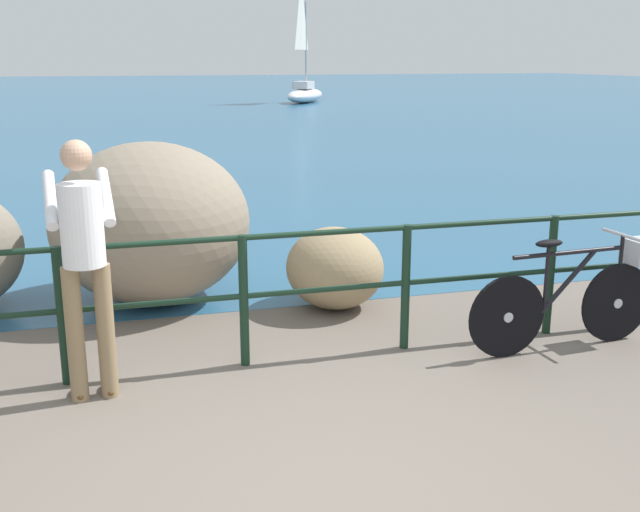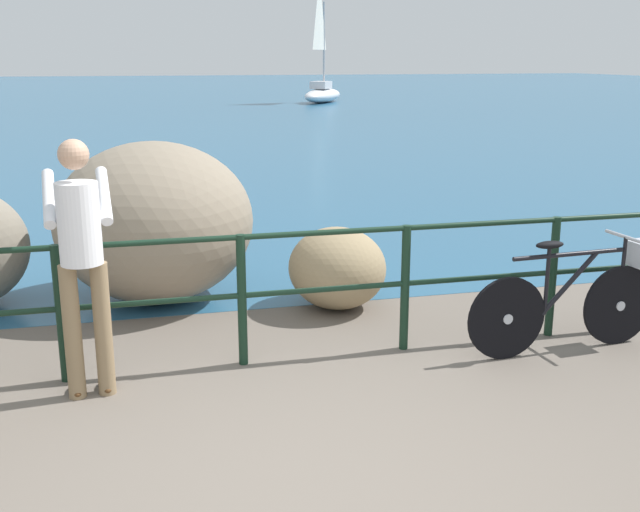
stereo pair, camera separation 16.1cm
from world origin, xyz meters
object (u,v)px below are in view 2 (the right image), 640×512
object	(u,v)px
bicycle	(582,294)
breakwater_boulder_right	(337,268)
breakwater_boulder_main	(155,222)
sailboat	(322,88)
person_at_railing	(82,257)

from	to	relation	value
bicycle	breakwater_boulder_right	size ratio (longest dim) A/B	1.70
breakwater_boulder_main	breakwater_boulder_right	distance (m)	1.80
bicycle	breakwater_boulder_right	distance (m)	2.20
breakwater_boulder_main	sailboat	world-z (taller)	sailboat
person_at_railing	breakwater_boulder_main	bearing A→B (deg)	-18.49
breakwater_boulder_main	breakwater_boulder_right	bearing A→B (deg)	-22.85
person_at_railing	sailboat	world-z (taller)	sailboat
person_at_railing	breakwater_boulder_main	world-z (taller)	person_at_railing
bicycle	breakwater_boulder_main	distance (m)	3.91
bicycle	person_at_railing	bearing A→B (deg)	175.28
bicycle	breakwater_boulder_main	bearing A→B (deg)	142.13
breakwater_boulder_right	breakwater_boulder_main	bearing A→B (deg)	157.15
bicycle	sailboat	bearing A→B (deg)	75.52
person_at_railing	sailboat	distance (m)	34.60
person_at_railing	breakwater_boulder_right	world-z (taller)	person_at_railing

